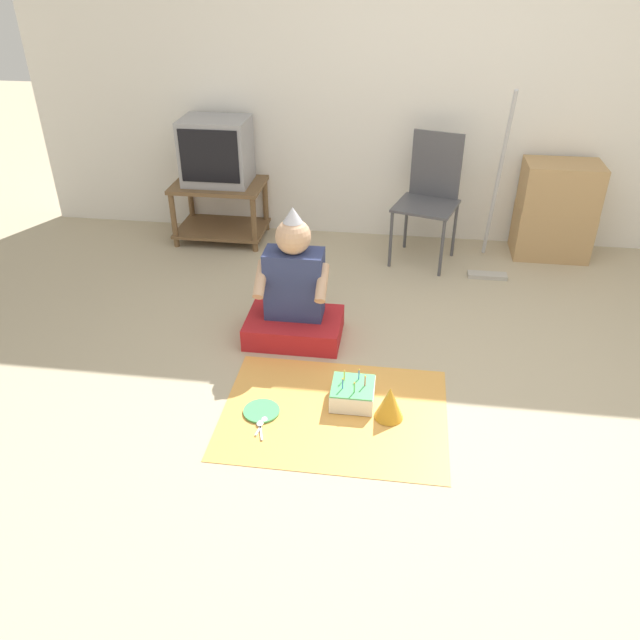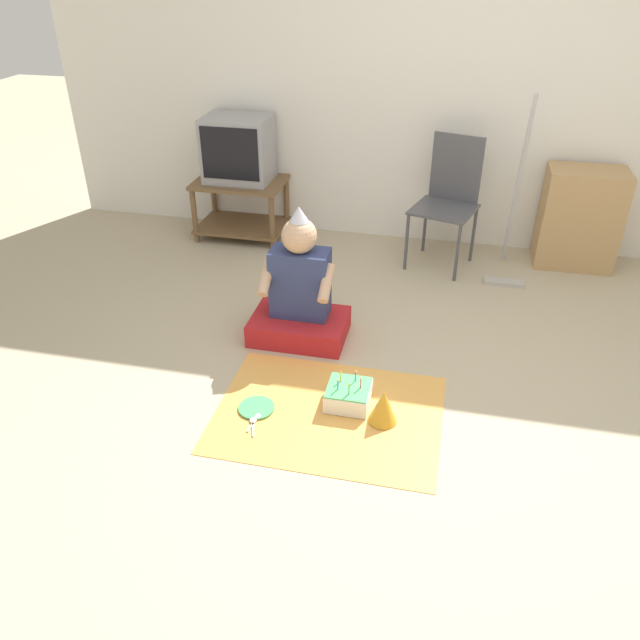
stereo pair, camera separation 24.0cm
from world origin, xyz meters
name	(u,v)px [view 2 (the right image)]	position (x,y,z in m)	size (l,w,h in m)	color
ground_plane	(423,415)	(0.00, 0.00, 0.00)	(16.00, 16.00, 0.00)	tan
wall_back	(464,76)	(0.00, 2.27, 1.27)	(6.40, 0.06, 2.55)	white
tv_stand	(241,203)	(-1.66, 2.00, 0.28)	(0.71, 0.49, 0.47)	brown
tv	(238,149)	(-1.66, 2.01, 0.72)	(0.51, 0.39, 0.49)	#99999E
folding_chair	(449,194)	(-0.01, 1.87, 0.53)	(0.52, 0.52, 0.94)	#4C4C51
cardboard_box_stack	(579,218)	(0.94, 2.04, 0.36)	(0.56, 0.35, 0.73)	tan
dust_mop	(512,227)	(0.44, 1.68, 0.39)	(0.28, 0.43, 1.31)	#B2ADA3
person_seated	(300,296)	(-0.81, 0.61, 0.27)	(0.58, 0.40, 0.84)	red
party_cloth	(329,413)	(-0.48, -0.10, 0.00)	(1.16, 0.88, 0.01)	#EFA84C
birthday_cake	(348,395)	(-0.40, 0.00, 0.06)	(0.23, 0.23, 0.17)	white
party_hat_blue	(383,406)	(-0.20, -0.10, 0.10)	(0.15, 0.15, 0.18)	gold
paper_plate	(257,408)	(-0.86, -0.15, 0.01)	(0.19, 0.19, 0.01)	#4CB266
plastic_spoon_near	(257,418)	(-0.83, -0.23, 0.01)	(0.04, 0.14, 0.01)	white
plastic_spoon_far	(253,422)	(-0.84, -0.26, 0.01)	(0.06, 0.14, 0.01)	white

